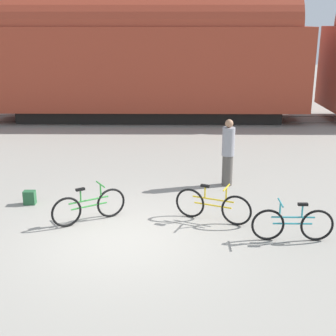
{
  "coord_description": "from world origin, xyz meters",
  "views": [
    {
      "loc": [
        1.08,
        -8.87,
        4.33
      ],
      "look_at": [
        0.96,
        1.33,
        1.1
      ],
      "focal_mm": 50.0,
      "sensor_mm": 36.0,
      "label": 1
    }
  ],
  "objects_px": {
    "bicycle_green": "(89,206)",
    "backpack": "(30,198)",
    "bicycle_teal": "(292,224)",
    "bicycle_yellow": "(213,206)",
    "person_in_grey": "(228,152)",
    "freight_train": "(149,54)"
  },
  "relations": [
    {
      "from": "bicycle_green",
      "to": "person_in_grey",
      "type": "height_order",
      "value": "person_in_grey"
    },
    {
      "from": "bicycle_green",
      "to": "backpack",
      "type": "relative_size",
      "value": 4.44
    },
    {
      "from": "bicycle_teal",
      "to": "person_in_grey",
      "type": "xyz_separation_m",
      "value": [
        -0.96,
        3.39,
        0.56
      ]
    },
    {
      "from": "freight_train",
      "to": "bicycle_teal",
      "type": "xyz_separation_m",
      "value": [
        3.51,
        -12.33,
        -2.56
      ]
    },
    {
      "from": "bicycle_teal",
      "to": "bicycle_yellow",
      "type": "bearing_deg",
      "value": 148.44
    },
    {
      "from": "freight_train",
      "to": "bicycle_yellow",
      "type": "bearing_deg",
      "value": -80.19
    },
    {
      "from": "person_in_grey",
      "to": "backpack",
      "type": "height_order",
      "value": "person_in_grey"
    },
    {
      "from": "freight_train",
      "to": "backpack",
      "type": "height_order",
      "value": "freight_train"
    },
    {
      "from": "freight_train",
      "to": "backpack",
      "type": "relative_size",
      "value": 127.5
    },
    {
      "from": "bicycle_green",
      "to": "backpack",
      "type": "bearing_deg",
      "value": 147.93
    },
    {
      "from": "bicycle_teal",
      "to": "bicycle_yellow",
      "type": "relative_size",
      "value": 1.01
    },
    {
      "from": "person_in_grey",
      "to": "backpack",
      "type": "bearing_deg",
      "value": 65.42
    },
    {
      "from": "bicycle_green",
      "to": "person_in_grey",
      "type": "distance_m",
      "value": 4.22
    },
    {
      "from": "person_in_grey",
      "to": "bicycle_green",
      "type": "bearing_deg",
      "value": 85.9
    },
    {
      "from": "freight_train",
      "to": "bicycle_teal",
      "type": "height_order",
      "value": "freight_train"
    },
    {
      "from": "freight_train",
      "to": "bicycle_yellow",
      "type": "relative_size",
      "value": 26.08
    },
    {
      "from": "person_in_grey",
      "to": "freight_train",
      "type": "bearing_deg",
      "value": -24.95
    },
    {
      "from": "freight_train",
      "to": "person_in_grey",
      "type": "distance_m",
      "value": 9.5
    },
    {
      "from": "freight_train",
      "to": "bicycle_yellow",
      "type": "xyz_separation_m",
      "value": [
        1.97,
        -11.38,
        -2.55
      ]
    },
    {
      "from": "bicycle_yellow",
      "to": "backpack",
      "type": "bearing_deg",
      "value": 167.55
    },
    {
      "from": "bicycle_teal",
      "to": "backpack",
      "type": "height_order",
      "value": "bicycle_teal"
    },
    {
      "from": "bicycle_teal",
      "to": "bicycle_green",
      "type": "bearing_deg",
      "value": 168.37
    }
  ]
}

